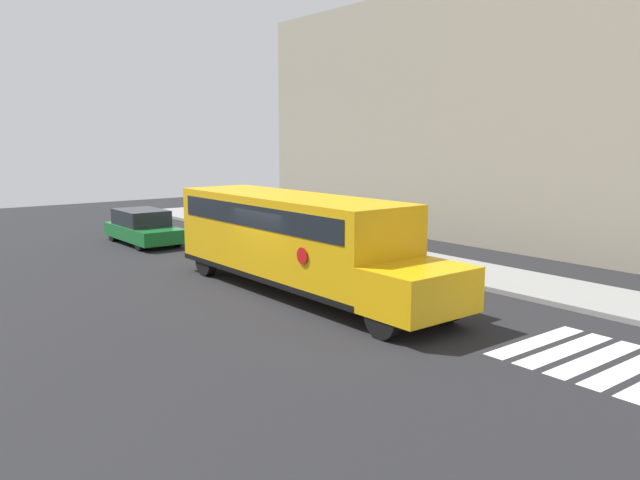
% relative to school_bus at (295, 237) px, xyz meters
% --- Properties ---
extents(ground_plane, '(60.00, 60.00, 0.00)m').
position_rel_school_bus_xyz_m(ground_plane, '(-0.13, -0.52, -1.66)').
color(ground_plane, black).
extents(sidewalk_strip, '(44.00, 3.00, 0.15)m').
position_rel_school_bus_xyz_m(sidewalk_strip, '(-0.13, 5.98, -1.58)').
color(sidewalk_strip, gray).
rests_on(sidewalk_strip, ground).
extents(building_backdrop, '(32.00, 4.00, 11.11)m').
position_rel_school_bus_xyz_m(building_backdrop, '(-0.13, 12.48, 3.90)').
color(building_backdrop, '#9E937F').
rests_on(building_backdrop, ground).
extents(crosswalk_stripes, '(4.70, 3.20, 0.01)m').
position_rel_school_bus_xyz_m(crosswalk_stripes, '(9.31, 1.48, -1.65)').
color(crosswalk_stripes, white).
rests_on(crosswalk_stripes, ground).
extents(school_bus, '(10.73, 2.57, 2.87)m').
position_rel_school_bus_xyz_m(school_bus, '(0.00, 0.00, 0.00)').
color(school_bus, '#EAA80F').
rests_on(school_bus, ground).
extents(parked_car, '(4.56, 1.89, 1.47)m').
position_rel_school_bus_xyz_m(parked_car, '(-11.07, -0.19, -0.93)').
color(parked_car, '#196B2D').
rests_on(parked_car, ground).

